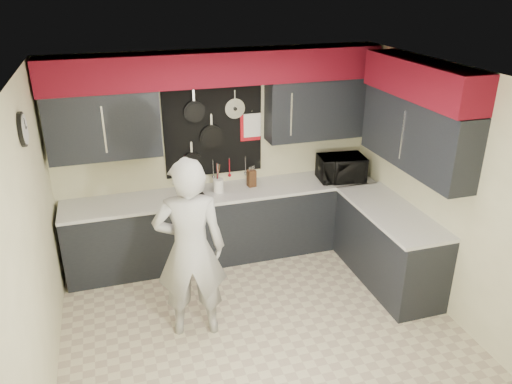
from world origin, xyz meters
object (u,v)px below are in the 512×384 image
object	(u,v)px
coffee_maker	(195,182)
person	(190,250)
utensil_crock	(218,186)
microwave	(341,168)
knife_block	(252,178)

from	to	relation	value
coffee_maker	person	xyz separation A→B (m)	(-0.30, -1.35, -0.13)
utensil_crock	coffee_maker	bearing A→B (deg)	177.64
microwave	person	bearing A→B (deg)	-143.48
microwave	person	distance (m)	2.54
microwave	knife_block	distance (m)	1.18
microwave	knife_block	bearing A→B (deg)	-179.72
microwave	utensil_crock	size ratio (longest dim) A/B	3.55
knife_block	person	distance (m)	1.73
microwave	knife_block	world-z (taller)	microwave
knife_block	person	world-z (taller)	person
knife_block	utensil_crock	world-z (taller)	knife_block
microwave	utensil_crock	distance (m)	1.61
utensil_crock	microwave	bearing A→B (deg)	-2.84
coffee_maker	person	world-z (taller)	person
person	knife_block	bearing A→B (deg)	-117.36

